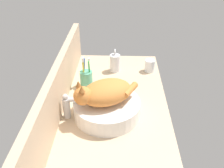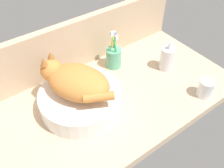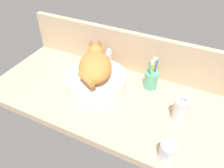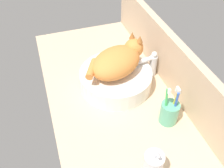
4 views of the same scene
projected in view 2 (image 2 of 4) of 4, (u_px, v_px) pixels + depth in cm
name	position (u px, v px, depth cm)	size (l,w,h in cm)	color
ground_plane	(98.00, 107.00, 105.51)	(123.40, 57.86, 4.00)	#D1B28E
backsplash_panel	(63.00, 49.00, 111.52)	(123.40, 3.60, 24.11)	#CCAD8C
sink_basin	(81.00, 100.00, 100.17)	(32.89, 32.89, 8.37)	white
cat	(75.00, 81.00, 93.66)	(26.72, 30.18, 14.00)	orange
faucet	(54.00, 72.00, 107.89)	(3.94, 11.86, 13.60)	silver
soap_dispenser	(167.00, 59.00, 116.98)	(6.57, 6.57, 14.56)	silver
toothbrush_cup	(114.00, 57.00, 118.51)	(7.33, 7.33, 18.69)	#5BB28E
water_glass	(205.00, 89.00, 105.62)	(6.42, 6.42, 7.96)	white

